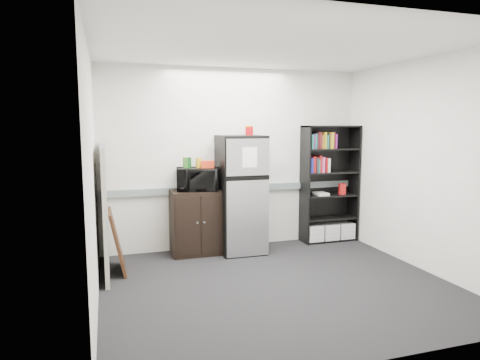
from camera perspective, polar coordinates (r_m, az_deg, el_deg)
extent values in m
plane|color=black|center=(5.17, 5.03, -13.76)|extent=(4.00, 4.00, 0.00)
cube|color=silver|center=(6.50, -0.75, 2.85)|extent=(4.00, 0.02, 2.70)
cube|color=silver|center=(5.92, 23.40, 1.79)|extent=(0.02, 3.50, 2.70)
cube|color=silver|center=(4.48, -19.09, 0.38)|extent=(0.02, 3.50, 2.70)
cube|color=white|center=(4.90, 5.41, 17.18)|extent=(4.00, 3.50, 0.02)
cube|color=slate|center=(6.52, -0.66, -1.11)|extent=(3.92, 0.05, 0.10)
cube|color=white|center=(6.39, -3.75, 4.56)|extent=(0.14, 0.00, 0.10)
cube|color=black|center=(6.77, 8.63, -0.67)|extent=(0.02, 0.34, 1.85)
cube|color=black|center=(7.19, 14.90, -0.36)|extent=(0.02, 0.34, 1.85)
cube|color=black|center=(7.11, 11.22, -0.34)|extent=(0.90, 0.02, 1.85)
cube|color=black|center=(6.90, 12.06, 7.01)|extent=(0.90, 0.34, 0.02)
cube|color=black|center=(7.15, 11.67, -7.72)|extent=(0.85, 0.32, 0.03)
cube|color=black|center=(7.06, 11.74, -4.98)|extent=(0.85, 0.32, 0.03)
cube|color=black|center=(6.99, 11.82, -2.01)|extent=(0.85, 0.32, 0.02)
cube|color=black|center=(6.94, 11.90, 1.00)|extent=(0.85, 0.32, 0.02)
cube|color=black|center=(6.91, 11.98, 4.05)|extent=(0.85, 0.32, 0.02)
cube|color=silver|center=(6.97, 9.67, -6.88)|extent=(0.25, 0.30, 0.25)
cube|color=silver|center=(7.10, 11.70, -6.67)|extent=(0.25, 0.30, 0.25)
cube|color=silver|center=(7.24, 13.65, -6.46)|extent=(0.25, 0.30, 0.25)
cube|color=#A7A394|center=(5.63, -17.56, -3.85)|extent=(0.05, 1.30, 1.60)
cube|color=#B2B2B7|center=(5.54, -17.88, 4.40)|extent=(0.06, 1.30, 0.02)
cube|color=black|center=(6.24, -5.72, -5.58)|extent=(0.75, 0.47, 0.94)
cube|color=black|center=(5.98, -6.95, -6.18)|extent=(0.34, 0.01, 0.82)
cube|color=black|center=(6.05, -3.59, -5.97)|extent=(0.34, 0.01, 0.82)
cylinder|color=#B2B2B7|center=(5.98, -5.70, -5.70)|extent=(0.02, 0.02, 0.02)
cylinder|color=#B2B2B7|center=(6.00, -4.76, -5.64)|extent=(0.02, 0.02, 0.02)
imported|color=black|center=(6.11, -5.76, 0.12)|extent=(0.63, 0.47, 0.32)
cube|color=#285D1A|center=(6.09, -7.27, 2.29)|extent=(0.07, 0.05, 0.15)
cube|color=#0D3A11|center=(6.10, -6.86, 2.30)|extent=(0.07, 0.06, 0.15)
cube|color=gold|center=(6.13, -5.51, 2.30)|extent=(0.08, 0.06, 0.14)
cube|color=red|center=(6.11, -4.31, 2.11)|extent=(0.20, 0.14, 0.10)
cube|color=black|center=(6.25, 0.11, -1.98)|extent=(0.65, 0.65, 1.69)
cube|color=#B7B7BC|center=(5.87, 1.09, 3.05)|extent=(0.62, 0.03, 0.51)
cube|color=#B7B7BC|center=(6.00, 1.07, -5.19)|extent=(0.62, 0.03, 1.08)
cube|color=black|center=(5.89, 1.12, 0.25)|extent=(0.62, 0.02, 0.03)
cube|color=white|center=(5.86, 1.32, 3.05)|extent=(0.21, 0.01, 0.28)
cube|color=black|center=(6.17, 0.11, 5.88)|extent=(0.65, 0.65, 0.02)
cylinder|color=#AF080C|center=(6.34, 1.24, 6.65)|extent=(0.11, 0.11, 0.14)
cylinder|color=gold|center=(6.34, 1.24, 7.38)|extent=(0.12, 0.12, 0.02)
cube|color=black|center=(5.70, -16.08, -7.78)|extent=(0.20, 0.63, 0.80)
cube|color=beige|center=(5.70, -15.88, -7.77)|extent=(0.14, 0.53, 0.67)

